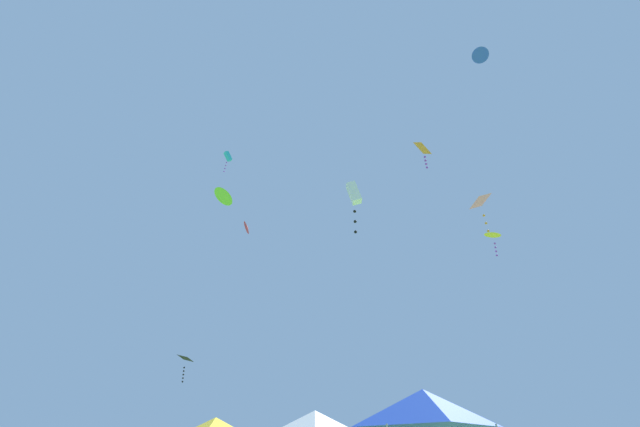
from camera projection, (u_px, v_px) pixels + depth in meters
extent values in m
pyramid|color=white|center=(315.00, 425.00, 12.96)|extent=(2.78, 2.78, 0.89)
pyramid|color=blue|center=(425.00, 408.00, 11.04)|extent=(3.11, 3.11, 0.99)
cube|color=#2DB7CC|center=(228.00, 156.00, 36.84)|extent=(0.92, 0.83, 1.00)
sphere|color=purple|center=(227.00, 163.00, 36.49)|extent=(0.13, 0.13, 0.13)
sphere|color=purple|center=(226.00, 165.00, 36.37)|extent=(0.13, 0.13, 0.13)
sphere|color=purple|center=(225.00, 168.00, 36.25)|extent=(0.13, 0.13, 0.13)
sphere|color=purple|center=(224.00, 171.00, 36.13)|extent=(0.13, 0.13, 0.13)
cone|color=red|center=(247.00, 227.00, 29.85)|extent=(0.76, 1.15, 1.01)
pyramid|color=orange|center=(424.00, 148.00, 14.04)|extent=(0.60, 0.61, 0.58)
sphere|color=purple|center=(425.00, 157.00, 13.74)|extent=(0.08, 0.08, 0.08)
sphere|color=purple|center=(426.00, 160.00, 13.59)|extent=(0.08, 0.08, 0.08)
sphere|color=purple|center=(426.00, 164.00, 13.44)|extent=(0.08, 0.08, 0.08)
sphere|color=purple|center=(427.00, 167.00, 13.29)|extent=(0.08, 0.08, 0.08)
cone|color=yellow|center=(493.00, 234.00, 27.18)|extent=(1.59, 1.59, 0.44)
sphere|color=purple|center=(495.00, 243.00, 26.71)|extent=(0.14, 0.14, 0.14)
sphere|color=purple|center=(495.00, 247.00, 26.47)|extent=(0.14, 0.14, 0.14)
sphere|color=purple|center=(496.00, 251.00, 26.24)|extent=(0.14, 0.14, 0.14)
sphere|color=purple|center=(497.00, 255.00, 26.01)|extent=(0.14, 0.14, 0.14)
pyramid|color=black|center=(186.00, 358.00, 30.90)|extent=(1.37, 1.26, 0.42)
sphere|color=black|center=(184.00, 368.00, 30.43)|extent=(0.14, 0.14, 0.14)
sphere|color=black|center=(184.00, 371.00, 30.23)|extent=(0.14, 0.14, 0.14)
sphere|color=black|center=(183.00, 375.00, 30.04)|extent=(0.14, 0.14, 0.14)
sphere|color=black|center=(183.00, 378.00, 29.84)|extent=(0.14, 0.14, 0.14)
sphere|color=black|center=(183.00, 382.00, 29.65)|extent=(0.14, 0.14, 0.14)
cube|color=white|center=(354.00, 193.00, 20.33)|extent=(0.83, 0.53, 1.31)
sphere|color=black|center=(355.00, 211.00, 19.86)|extent=(0.16, 0.16, 0.16)
sphere|color=black|center=(355.00, 222.00, 19.68)|extent=(0.16, 0.16, 0.16)
sphere|color=black|center=(356.00, 232.00, 19.50)|extent=(0.16, 0.16, 0.16)
cone|color=#75D138|center=(224.00, 196.00, 17.02)|extent=(1.28, 1.31, 0.63)
cone|color=blue|center=(480.00, 55.00, 16.90)|extent=(0.97, 0.97, 0.45)
pyramid|color=pink|center=(479.00, 201.00, 27.27)|extent=(1.63, 1.50, 0.76)
sphere|color=orange|center=(484.00, 215.00, 26.73)|extent=(0.17, 0.17, 0.17)
sphere|color=orange|center=(486.00, 223.00, 26.53)|extent=(0.17, 0.17, 0.17)
sphere|color=orange|center=(488.00, 231.00, 26.33)|extent=(0.17, 0.17, 0.17)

